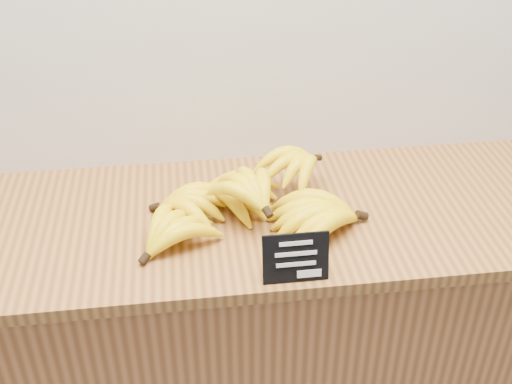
# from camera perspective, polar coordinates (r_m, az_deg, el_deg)

# --- Properties ---
(counter) EXTENTS (1.35, 0.50, 0.90)m
(counter) POSITION_cam_1_polar(r_m,az_deg,el_deg) (1.80, -0.21, -14.36)
(counter) COLOR #A46434
(counter) RESTS_ON ground
(counter_top) EXTENTS (1.55, 0.54, 0.03)m
(counter_top) POSITION_cam_1_polar(r_m,az_deg,el_deg) (1.49, -0.25, -2.30)
(counter_top) COLOR #98632F
(counter_top) RESTS_ON counter
(chalkboard_sign) EXTENTS (0.13, 0.03, 0.10)m
(chalkboard_sign) POSITION_cam_1_polar(r_m,az_deg,el_deg) (1.27, 3.56, -5.89)
(chalkboard_sign) COLOR black
(chalkboard_sign) RESTS_ON counter_top
(banana_pile) EXTENTS (0.54, 0.38, 0.12)m
(banana_pile) POSITION_cam_1_polar(r_m,az_deg,el_deg) (1.44, -0.74, -0.79)
(banana_pile) COLOR yellow
(banana_pile) RESTS_ON counter_top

